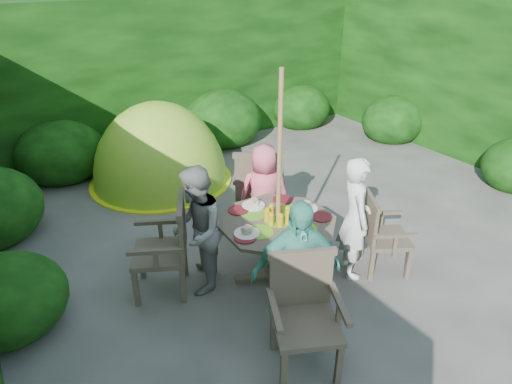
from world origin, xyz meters
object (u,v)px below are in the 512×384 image
dome_tent (162,181)px  child_front (296,272)px  garden_chair_front (304,311)px  garden_chair_left (167,246)px  child_right (355,218)px  garden_chair_right (380,233)px  child_back (264,194)px  parasol_pole (279,185)px  patio_table (278,230)px  garden_chair_back (259,187)px  child_left (197,231)px

dome_tent → child_front: bearing=-87.0°
garden_chair_front → child_front: 0.34m
garden_chair_left → child_right: size_ratio=0.73×
garden_chair_front → dome_tent: 3.94m
garden_chair_right → child_back: child_back is taller
garden_chair_front → child_right: 1.37m
parasol_pole → dome_tent: size_ratio=0.91×
child_front → child_back: bearing=85.3°
patio_table → garden_chair_left: garden_chair_left is taller
garden_chair_back → child_front: (-0.75, -1.74, 0.13)m
garden_chair_left → child_right: 1.90m
child_front → dome_tent: bearing=105.7°
patio_table → garden_chair_left: size_ratio=1.65×
child_front → child_left: bearing=130.3°
parasol_pole → garden_chair_front: bearing=-113.8°
patio_table → child_back: (0.32, 0.73, 0.01)m
garden_chair_back → child_back: child_back is taller
child_left → child_front: child_front is taller
garden_chair_left → child_left: size_ratio=0.73×
garden_chair_right → child_front: (-1.34, -0.29, 0.22)m
child_back → garden_chair_left: bearing=42.2°
garden_chair_back → child_front: 1.90m
garden_chair_back → garden_chair_front: bearing=100.0°
garden_chair_back → child_right: bearing=136.4°
dome_tent → child_right: bearing=-69.0°
garden_chair_front → dome_tent: size_ratio=0.39×
patio_table → child_front: child_front is taller
patio_table → garden_chair_front: 1.10m
child_front → parasol_pole: bearing=85.3°
child_right → child_back: (-0.41, 1.06, -0.06)m
parasol_pole → garden_chair_right: bearing=-23.5°
child_front → garden_chair_left: bearing=139.3°
garden_chair_right → child_front: size_ratio=0.63×
parasol_pole → dome_tent: 3.10m
child_back → patio_table: bearing=96.1°
garden_chair_back → garden_chair_front: size_ratio=1.07×
child_back → parasol_pole: bearing=95.9°
patio_table → garden_chair_front: bearing=-114.1°
child_front → garden_chair_front: bearing=-94.5°
garden_chair_right → garden_chair_left: garden_chair_left is taller
patio_table → garden_chair_left: bearing=156.4°
patio_table → garden_chair_front: (-0.45, -1.00, -0.09)m
patio_table → dome_tent: size_ratio=0.66×
garden_chair_left → garden_chair_front: (0.56, -1.44, -0.01)m
child_left → garden_chair_right: bearing=96.8°
patio_table → child_front: size_ratio=1.18×
child_left → dome_tent: (0.63, 2.57, -0.66)m
garden_chair_right → child_back: bearing=59.5°
child_right → child_back: bearing=46.4°
garden_chair_right → child_right: 0.37m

